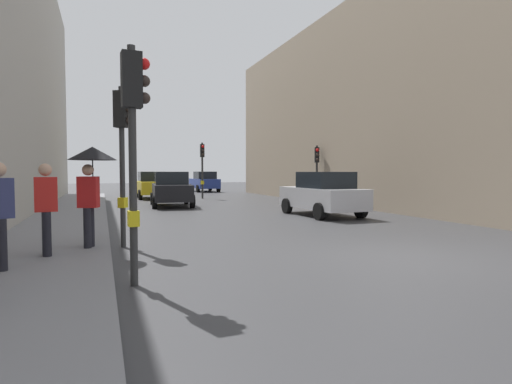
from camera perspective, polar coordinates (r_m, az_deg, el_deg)
ground_plane at (r=9.44m, az=18.87°, el=-8.23°), size 120.00×120.00×0.00m
sidewalk_kerb at (r=13.37m, az=-24.76°, el=-4.78°), size 2.61×40.00×0.16m
building_facade_right at (r=27.22m, az=20.64°, el=9.67°), size 12.00×27.49×10.26m
traffic_light_far_median at (r=28.05m, az=-7.19°, el=4.26°), size 0.25×0.43×3.65m
traffic_light_near_right at (r=10.42m, az=-17.39°, el=7.04°), size 0.44×0.37×3.73m
traffic_light_mid_street at (r=23.83m, az=8.15°, el=3.79°), size 0.33×0.45×3.21m
traffic_light_near_left at (r=6.87m, az=-16.03°, el=9.07°), size 0.44×0.26×3.69m
car_blue_van at (r=37.77m, az=-6.92°, el=1.39°), size 2.11×4.25×1.76m
car_yellow_taxi at (r=29.02m, az=-13.74°, el=0.92°), size 2.08×4.23×1.76m
car_dark_suv at (r=22.25m, az=-11.26°, el=0.40°), size 2.27×4.32×1.76m
car_silver_hatchback at (r=17.21m, az=8.92°, el=-0.26°), size 2.13×4.26×1.76m
pedestrian_with_umbrella at (r=9.68m, az=-21.17°, el=2.95°), size 1.00×1.00×2.14m
pedestrian_in_red_jacket at (r=9.09m, az=-26.27°, el=-1.60°), size 0.43×0.36×1.77m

